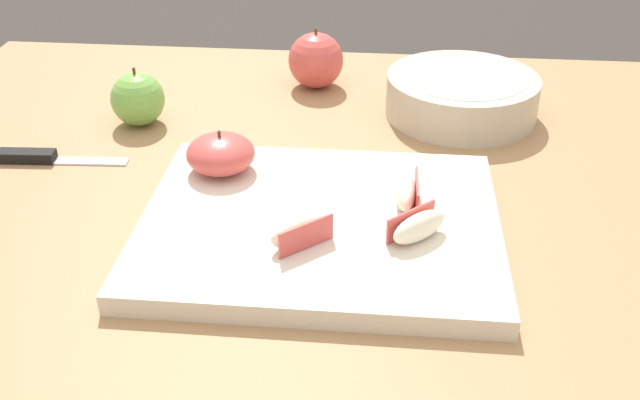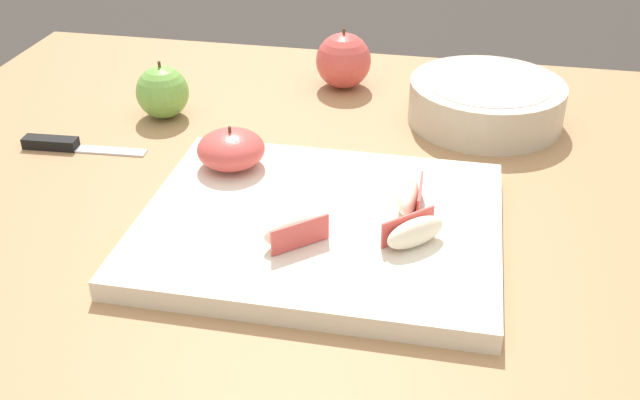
% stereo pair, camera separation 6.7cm
% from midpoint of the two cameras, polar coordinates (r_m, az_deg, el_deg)
% --- Properties ---
extents(dining_table, '(1.21, 0.97, 0.77)m').
position_cam_midpoint_polar(dining_table, '(0.90, 3.52, -5.98)').
color(dining_table, '#9E754C').
rests_on(dining_table, ground_plane).
extents(cutting_board, '(0.37, 0.30, 0.02)m').
position_cam_midpoint_polar(cutting_board, '(0.79, 2.45, -2.00)').
color(cutting_board, beige).
rests_on(cutting_board, dining_table).
extents(apple_half_skin_up, '(0.08, 0.08, 0.05)m').
position_cam_midpoint_polar(apple_half_skin_up, '(0.87, -4.56, 3.80)').
color(apple_half_skin_up, '#D14C47').
rests_on(apple_half_skin_up, cutting_board).
extents(apple_wedge_near_knife, '(0.06, 0.06, 0.03)m').
position_cam_midpoint_polar(apple_wedge_near_knife, '(0.73, 0.70, -2.31)').
color(apple_wedge_near_knife, '#F4EACC').
rests_on(apple_wedge_near_knife, cutting_board).
extents(apple_wedge_front, '(0.02, 0.07, 0.03)m').
position_cam_midpoint_polar(apple_wedge_front, '(0.80, 9.18, 0.23)').
color(apple_wedge_front, '#F4EACC').
rests_on(apple_wedge_front, cutting_board).
extents(apple_wedge_left, '(0.06, 0.06, 0.03)m').
position_cam_midpoint_polar(apple_wedge_left, '(0.74, 9.77, -2.46)').
color(apple_wedge_left, '#F4EACC').
rests_on(apple_wedge_left, cutting_board).
extents(paring_knife, '(0.16, 0.03, 0.01)m').
position_cam_midpoint_polar(paring_knife, '(1.00, -17.23, 4.01)').
color(paring_knife, silver).
rests_on(paring_knife, dining_table).
extents(whole_apple_pink_lady, '(0.08, 0.08, 0.09)m').
position_cam_midpoint_polar(whole_apple_pink_lady, '(1.13, 3.51, 10.46)').
color(whole_apple_pink_lady, '#D14C47').
rests_on(whole_apple_pink_lady, dining_table).
extents(whole_apple_granny_green, '(0.07, 0.07, 0.08)m').
position_cam_midpoint_polar(whole_apple_granny_green, '(1.05, -10.05, 8.01)').
color(whole_apple_granny_green, '#70AD47').
rests_on(whole_apple_granny_green, dining_table).
extents(ceramic_fruit_bowl, '(0.21, 0.21, 0.06)m').
position_cam_midpoint_polar(ceramic_fruit_bowl, '(1.05, 14.27, 7.26)').
color(ceramic_fruit_bowl, '#BCB29E').
rests_on(ceramic_fruit_bowl, dining_table).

